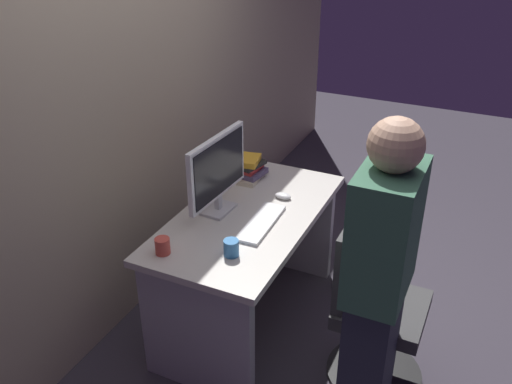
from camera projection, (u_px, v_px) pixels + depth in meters
name	position (u px, v px, depth m)	size (l,w,h in m)	color
ground_plane	(249.00, 317.00, 3.53)	(9.00, 9.00, 0.00)	#3D3842
wall_back	(124.00, 69.00, 3.10)	(6.40, 0.10, 3.00)	tan
desk	(248.00, 249.00, 3.28)	(1.36, 0.72, 0.76)	beige
office_chair	(371.00, 311.00, 2.92)	(0.52, 0.52, 0.94)	black
person_at_desk	(377.00, 291.00, 2.41)	(0.40, 0.24, 1.64)	#262838
monitor	(218.00, 170.00, 3.08)	(0.54, 0.15, 0.46)	silver
keyboard	(261.00, 223.00, 3.06)	(0.43, 0.13, 0.02)	white
mouse	(283.00, 196.00, 3.32)	(0.06, 0.10, 0.03)	white
cup_near_keyboard	(231.00, 248.00, 2.78)	(0.08, 0.08, 0.09)	#3372B2
cup_by_monitor	(163.00, 246.00, 2.80)	(0.08, 0.08, 0.09)	#D84C3F
book_stack	(251.00, 169.00, 3.51)	(0.22, 0.17, 0.16)	beige
handbag	(351.00, 262.00, 3.82)	(0.34, 0.14, 0.38)	#262628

